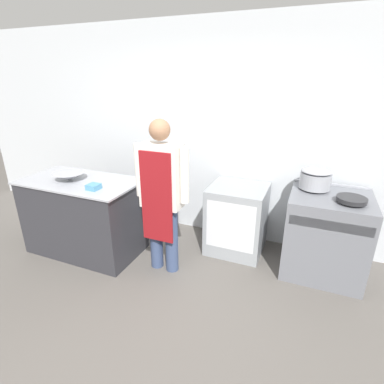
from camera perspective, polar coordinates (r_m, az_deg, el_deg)
The scene contains 10 objects.
ground_plane at distance 2.87m, azimuth -12.53°, elevation -24.96°, with size 14.00×14.00×0.00m, color #5B5651.
wall_back at distance 3.90m, azimuth 3.37°, elevation 10.91°, with size 8.00×0.05×2.70m.
prep_counter at distance 3.88m, azimuth -19.77°, elevation -4.30°, with size 1.40×0.76×0.91m.
stove at distance 3.56m, azimuth 24.04°, elevation -7.41°, with size 0.81×0.74×0.92m.
fridge_unit at distance 3.72m, azimuth 8.55°, elevation -5.05°, with size 0.66×0.64×0.83m.
person_cook at distance 3.10m, azimuth -5.81°, elevation 0.26°, with size 0.61×0.24×1.67m.
mixing_bowl at distance 3.76m, azimuth -22.35°, elevation 2.77°, with size 0.37×0.37×0.09m.
plastic_tub at distance 3.36m, azimuth -18.24°, elevation 0.95°, with size 0.12×0.12×0.06m.
stock_pot at distance 3.46m, azimuth 22.48°, elevation 2.44°, with size 0.32×0.32×0.22m.
saute_pan at distance 3.27m, azimuth 28.12°, elevation -1.24°, with size 0.28×0.28×0.04m.
Camera 1 is at (1.26, -1.56, 2.05)m, focal length 28.00 mm.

